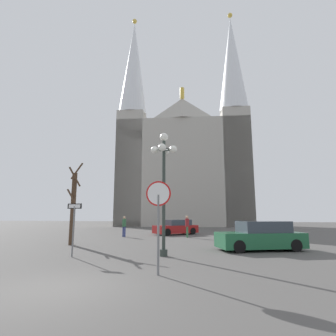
% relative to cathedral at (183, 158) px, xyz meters
% --- Properties ---
extents(ground_plane, '(120.00, 120.00, 0.00)m').
position_rel_cathedral_xyz_m(ground_plane, '(0.39, -37.15, -11.19)').
color(ground_plane, '#514F4C').
extents(cathedral, '(21.62, 12.04, 35.97)m').
position_rel_cathedral_xyz_m(cathedral, '(0.00, 0.00, 0.00)').
color(cathedral, '#ADA89E').
rests_on(cathedral, ground).
extents(stop_sign, '(0.84, 0.09, 3.02)m').
position_rel_cathedral_xyz_m(stop_sign, '(2.62, -35.19, -9.04)').
color(stop_sign, slate).
rests_on(stop_sign, ground).
extents(one_way_arrow_sign, '(0.74, 0.12, 2.40)m').
position_rel_cathedral_xyz_m(one_way_arrow_sign, '(-1.94, -32.21, -9.64)').
color(one_way_arrow_sign, slate).
rests_on(one_way_arrow_sign, ground).
extents(street_lamp, '(1.31, 1.31, 5.90)m').
position_rel_cathedral_xyz_m(street_lamp, '(2.13, -31.35, -7.14)').
color(street_lamp, '#2D3833').
rests_on(street_lamp, ground).
extents(bare_tree, '(0.99, 1.00, 5.31)m').
position_rel_cathedral_xyz_m(bare_tree, '(-4.35, -27.87, -8.75)').
color(bare_tree, '#473323').
rests_on(bare_tree, ground).
extents(parked_car_near_green, '(4.85, 3.09, 1.54)m').
position_rel_cathedral_xyz_m(parked_car_near_green, '(6.96, -28.57, -10.47)').
color(parked_car_near_green, '#1E5B38').
rests_on(parked_car_near_green, ground).
extents(parked_car_far_red, '(4.22, 3.98, 1.37)m').
position_rel_cathedral_xyz_m(parked_car_far_red, '(1.07, -18.45, -10.54)').
color(parked_car_far_red, maroon).
rests_on(parked_car_far_red, ground).
extents(pedestrian_walking, '(0.32, 0.32, 1.77)m').
position_rel_cathedral_xyz_m(pedestrian_walking, '(2.37, -21.38, -10.11)').
color(pedestrian_walking, '#33663F').
rests_on(pedestrian_walking, ground).
extents(pedestrian_standing, '(0.32, 0.32, 1.71)m').
position_rel_cathedral_xyz_m(pedestrian_standing, '(-2.97, -21.61, -10.15)').
color(pedestrian_standing, navy).
rests_on(pedestrian_standing, ground).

